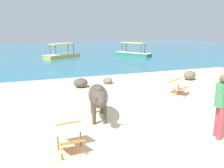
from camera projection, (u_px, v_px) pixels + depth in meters
The scene contains 11 objects.
sand_beach at pixel (163, 124), 6.45m from camera, with size 18.00×14.00×0.04m, color beige.
water_surface at pixel (62, 51), 26.57m from camera, with size 60.00×36.00×0.03m, color teal.
cow at pixel (98, 96), 6.62m from camera, with size 0.85×1.94×1.08m.
deck_chair_near at pixel (70, 133), 5.01m from camera, with size 0.60×0.81×0.68m.
deck_chair_far at pixel (178, 85), 9.25m from camera, with size 0.88×0.93×0.68m.
person_standing at pixel (222, 101), 5.42m from camera, with size 0.32×0.48×1.62m.
shore_rock_large at pixel (81, 83), 10.37m from camera, with size 0.66×0.62×0.43m, color brown.
shore_rock_medium at pixel (108, 80), 11.08m from camera, with size 0.55×0.45×0.31m, color gray.
shore_rock_small at pixel (190, 75), 11.89m from camera, with size 0.73×0.59×0.48m, color #756651.
boat_green at pixel (133, 53), 22.39m from camera, with size 3.00×3.70×1.29m.
boat_yellow at pixel (62, 54), 21.05m from camera, with size 3.70×2.99×1.29m.
Camera 1 is at (-3.39, -5.14, 2.71)m, focal length 36.12 mm.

